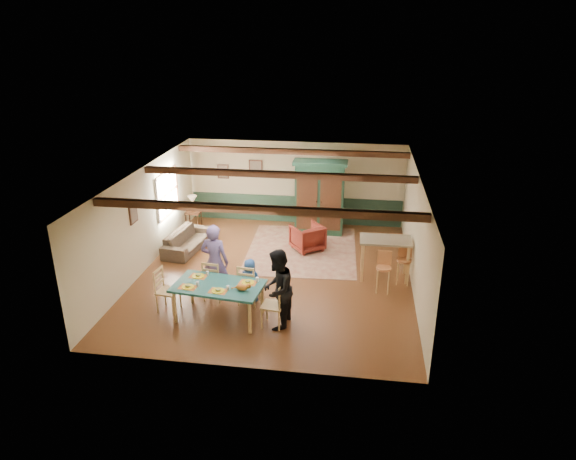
# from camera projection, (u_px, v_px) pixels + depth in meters

# --- Properties ---
(floor) EXTENTS (8.00, 8.00, 0.00)m
(floor) POSITION_uv_depth(u_px,v_px,m) (275.00, 275.00, 13.49)
(floor) COLOR #552D17
(floor) RESTS_ON ground
(wall_back) EXTENTS (7.00, 0.02, 2.70)m
(wall_back) POSITION_uv_depth(u_px,v_px,m) (295.00, 183.00, 16.67)
(wall_back) COLOR beige
(wall_back) RESTS_ON floor
(wall_left) EXTENTS (0.02, 8.00, 2.70)m
(wall_left) POSITION_uv_depth(u_px,v_px,m) (144.00, 220.00, 13.46)
(wall_left) COLOR beige
(wall_left) RESTS_ON floor
(wall_right) EXTENTS (0.02, 8.00, 2.70)m
(wall_right) POSITION_uv_depth(u_px,v_px,m) (416.00, 234.00, 12.52)
(wall_right) COLOR beige
(wall_right) RESTS_ON floor
(ceiling) EXTENTS (7.00, 8.00, 0.02)m
(ceiling) POSITION_uv_depth(u_px,v_px,m) (274.00, 175.00, 12.50)
(ceiling) COLOR white
(ceiling) RESTS_ON wall_back
(wainscot_back) EXTENTS (6.95, 0.03, 0.90)m
(wainscot_back) POSITION_uv_depth(u_px,v_px,m) (295.00, 209.00, 16.99)
(wainscot_back) COLOR #1A3024
(wainscot_back) RESTS_ON floor
(ceiling_beam_front) EXTENTS (6.95, 0.16, 0.16)m
(ceiling_beam_front) POSITION_uv_depth(u_px,v_px,m) (255.00, 209.00, 10.41)
(ceiling_beam_front) COLOR black
(ceiling_beam_front) RESTS_ON ceiling
(ceiling_beam_mid) EXTENTS (6.95, 0.16, 0.16)m
(ceiling_beam_mid) POSITION_uv_depth(u_px,v_px,m) (277.00, 174.00, 12.90)
(ceiling_beam_mid) COLOR black
(ceiling_beam_mid) RESTS_ON ceiling
(ceiling_beam_back) EXTENTS (6.95, 0.16, 0.16)m
(ceiling_beam_back) POSITION_uv_depth(u_px,v_px,m) (291.00, 152.00, 15.29)
(ceiling_beam_back) COLOR black
(ceiling_beam_back) RESTS_ON ceiling
(window_left) EXTENTS (0.06, 1.60, 1.30)m
(window_left) POSITION_uv_depth(u_px,v_px,m) (167.00, 193.00, 14.95)
(window_left) COLOR white
(window_left) RESTS_ON wall_left
(picture_left_wall) EXTENTS (0.04, 0.42, 0.52)m
(picture_left_wall) POSITION_uv_depth(u_px,v_px,m) (133.00, 213.00, 12.76)
(picture_left_wall) COLOR gray
(picture_left_wall) RESTS_ON wall_left
(picture_back_a) EXTENTS (0.45, 0.04, 0.55)m
(picture_back_a) POSITION_uv_depth(u_px,v_px,m) (256.00, 168.00, 16.66)
(picture_back_a) COLOR gray
(picture_back_a) RESTS_ON wall_back
(picture_back_b) EXTENTS (0.38, 0.04, 0.48)m
(picture_back_b) POSITION_uv_depth(u_px,v_px,m) (223.00, 171.00, 16.86)
(picture_back_b) COLOR gray
(picture_back_b) RESTS_ON wall_back
(dining_table) EXTENTS (2.05, 1.30, 0.81)m
(dining_table) POSITION_uv_depth(u_px,v_px,m) (219.00, 301.00, 11.35)
(dining_table) COLOR #1A5553
(dining_table) RESTS_ON floor
(dining_chair_far_left) EXTENTS (0.51, 0.52, 1.02)m
(dining_chair_far_left) POSITION_uv_depth(u_px,v_px,m) (214.00, 279.00, 12.11)
(dining_chair_far_left) COLOR tan
(dining_chair_far_left) RESTS_ON floor
(dining_chair_far_right) EXTENTS (0.51, 0.52, 1.02)m
(dining_chair_far_right) POSITION_uv_depth(u_px,v_px,m) (249.00, 284.00, 11.90)
(dining_chair_far_right) COLOR tan
(dining_chair_far_right) RESTS_ON floor
(dining_chair_end_left) EXTENTS (0.52, 0.51, 1.02)m
(dining_chair_end_left) POSITION_uv_depth(u_px,v_px,m) (168.00, 290.00, 11.61)
(dining_chair_end_left) COLOR tan
(dining_chair_end_left) RESTS_ON floor
(dining_chair_end_right) EXTENTS (0.52, 0.51, 1.02)m
(dining_chair_end_right) POSITION_uv_depth(u_px,v_px,m) (273.00, 304.00, 11.01)
(dining_chair_end_right) COLOR tan
(dining_chair_end_right) RESTS_ON floor
(person_man) EXTENTS (0.73, 0.52, 1.86)m
(person_man) POSITION_uv_depth(u_px,v_px,m) (215.00, 262.00, 12.03)
(person_man) COLOR slate
(person_man) RESTS_ON floor
(person_woman) EXTENTS (0.77, 0.94, 1.78)m
(person_woman) POSITION_uv_depth(u_px,v_px,m) (277.00, 289.00, 10.85)
(person_woman) COLOR black
(person_woman) RESTS_ON floor
(person_child) EXTENTS (0.57, 0.40, 1.08)m
(person_child) POSITION_uv_depth(u_px,v_px,m) (250.00, 281.00, 11.97)
(person_child) COLOR #244C90
(person_child) RESTS_ON floor
(cat) EXTENTS (0.40, 0.20, 0.19)m
(cat) POSITION_uv_depth(u_px,v_px,m) (242.00, 287.00, 10.93)
(cat) COLOR orange
(cat) RESTS_ON dining_table
(place_setting_near_left) EXTENTS (0.47, 0.37, 0.11)m
(place_setting_near_left) POSITION_uv_depth(u_px,v_px,m) (188.00, 285.00, 11.08)
(place_setting_near_left) COLOR yellow
(place_setting_near_left) RESTS_ON dining_table
(place_setting_near_center) EXTENTS (0.47, 0.37, 0.11)m
(place_setting_near_center) POSITION_uv_depth(u_px,v_px,m) (218.00, 289.00, 10.91)
(place_setting_near_center) COLOR yellow
(place_setting_near_center) RESTS_ON dining_table
(place_setting_far_left) EXTENTS (0.47, 0.37, 0.11)m
(place_setting_far_left) POSITION_uv_depth(u_px,v_px,m) (198.00, 274.00, 11.56)
(place_setting_far_left) COLOR yellow
(place_setting_far_left) RESTS_ON dining_table
(place_setting_far_right) EXTENTS (0.47, 0.37, 0.11)m
(place_setting_far_right) POSITION_uv_depth(u_px,v_px,m) (248.00, 281.00, 11.28)
(place_setting_far_right) COLOR yellow
(place_setting_far_right) RESTS_ON dining_table
(area_rug) EXTENTS (3.26, 3.81, 0.01)m
(area_rug) POSITION_uv_depth(u_px,v_px,m) (302.00, 250.00, 14.99)
(area_rug) COLOR #C1AF8B
(area_rug) RESTS_ON floor
(armoire) EXTENTS (1.64, 0.66, 2.32)m
(armoire) POSITION_uv_depth(u_px,v_px,m) (320.00, 198.00, 15.85)
(armoire) COLOR #153526
(armoire) RESTS_ON floor
(armchair) EXTENTS (1.15, 1.16, 0.76)m
(armchair) POSITION_uv_depth(u_px,v_px,m) (307.00, 237.00, 14.87)
(armchair) COLOR #46100E
(armchair) RESTS_ON floor
(sofa) EXTENTS (1.00, 2.04, 0.57)m
(sofa) POSITION_uv_depth(u_px,v_px,m) (187.00, 240.00, 14.92)
(sofa) COLOR #3D3226
(sofa) RESTS_ON floor
(end_table) EXTENTS (0.48, 0.48, 0.58)m
(end_table) POSITION_uv_depth(u_px,v_px,m) (194.00, 220.00, 16.48)
(end_table) COLOR black
(end_table) RESTS_ON floor
(table_lamp) EXTENTS (0.30, 0.30, 0.53)m
(table_lamp) POSITION_uv_depth(u_px,v_px,m) (193.00, 204.00, 16.28)
(table_lamp) COLOR #CEB285
(table_lamp) RESTS_ON end_table
(counter_table) EXTENTS (1.30, 0.77, 1.08)m
(counter_table) POSITION_uv_depth(u_px,v_px,m) (384.00, 258.00, 13.14)
(counter_table) COLOR tan
(counter_table) RESTS_ON floor
(bar_stool_left) EXTENTS (0.39, 0.42, 1.03)m
(bar_stool_left) POSITION_uv_depth(u_px,v_px,m) (383.00, 273.00, 12.44)
(bar_stool_left) COLOR #CC814F
(bar_stool_left) RESTS_ON floor
(bar_stool_right) EXTENTS (0.41, 0.44, 1.02)m
(bar_stool_right) POSITION_uv_depth(u_px,v_px,m) (404.00, 265.00, 12.85)
(bar_stool_right) COLOR #CC814F
(bar_stool_right) RESTS_ON floor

